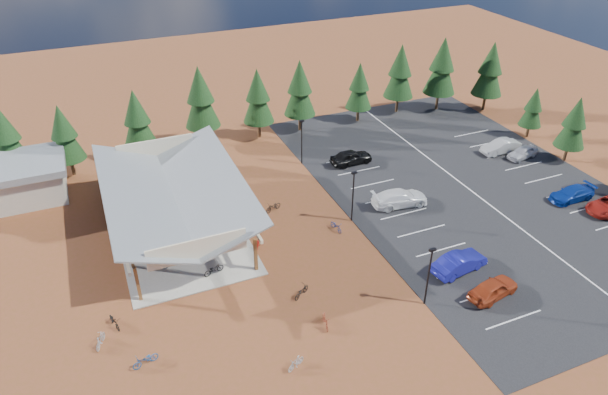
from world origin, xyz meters
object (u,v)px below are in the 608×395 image
Objects in this scene: bike_2 at (157,209)px; lamp_post_0 at (429,273)px; bike_0 at (158,265)px; bike_14 at (336,226)px; car_0 at (493,288)px; car_4 at (351,157)px; bike_5 at (203,225)px; car_1 at (459,263)px; bike_16 at (273,207)px; bike_4 at (214,269)px; bike_1 at (155,236)px; bike_12 at (301,291)px; car_9 at (501,147)px; lamp_post_2 at (302,139)px; bike_11 at (325,321)px; car_7 at (572,194)px; bike_9 at (100,340)px; bike_10 at (145,360)px; bike_8 at (114,321)px; lamp_post_1 at (353,193)px; bike_7 at (200,192)px; bike_15 at (258,243)px; bike_3 at (147,187)px; car_8 at (523,152)px; trash_bin_0 at (260,216)px; bike_pavilion at (173,192)px; outbuilding at (8,182)px; bike_6 at (187,201)px; trash_bin_1 at (261,222)px; bike_13 at (296,363)px.

lamp_post_0 is at bearing -141.94° from bike_2.
bike_0 reaches higher than bike_14.
car_4 is (-0.25, 23.14, 0.05)m from car_0.
bike_5 is 22.25m from car_1.
bike_2 is 10.89m from bike_16.
lamp_post_0 is at bearing -157.34° from bike_5.
bike_16 is (-4.13, 5.14, 0.03)m from bike_14.
bike_14 is at bearing -122.90° from bike_2.
bike_4 reaches higher than bike_16.
bike_1 is 11.17m from bike_16.
bike_16 is (2.08, 11.94, 0.02)m from bike_12.
car_4 is at bearing -102.92° from car_9.
car_1 is at bearing -78.02° from lamp_post_2.
car_1 is (22.40, -9.51, 0.32)m from bike_0.
car_7 reaches higher than bike_11.
bike_10 is (2.58, -2.95, 0.00)m from bike_9.
lamp_post_1 is at bearing -2.07° from bike_8.
lamp_post_2 is at bearing -55.10° from bike_12.
bike_7 reaches higher than bike_2.
bike_10 reaches higher than bike_0.
car_9 reaches higher than bike_15.
car_8 is (39.72, -8.88, 0.13)m from bike_3.
trash_bin_0 is at bearing -156.05° from bike_3.
bike_10 is at bearing -109.34° from bike_pavilion.
bike_11 is 15.59m from bike_16.
bike_12 is (6.79, -12.66, -3.38)m from bike_pavilion.
lamp_post_1 reaches higher than bike_15.
lamp_post_1 is at bearing 9.82° from car_0.
lamp_post_0 is (29.00, -28.00, 0.95)m from outbuilding.
trash_bin_0 is 9.72m from bike_2.
bike_6 is at bearing -93.26° from car_9.
bike_8 is at bearing 71.26° from car_1.
trash_bin_1 is 31.24m from car_8.
bike_9 is at bearing -145.55° from trash_bin_0.
trash_bin_0 is 21.16m from car_0.
bike_15 is at bearing -113.68° from trash_bin_1.
bike_0 is 1.08× the size of bike_13.
bike_9 is 1.03× the size of bike_15.
bike_pavilion is 10.96× the size of bike_6.
bike_8 is 1.12× the size of bike_9.
bike_15 is at bearing -176.27° from lamp_post_1.
car_7 is at bearing -14.24° from trash_bin_1.
lamp_post_0 is 1.00× the size of lamp_post_2.
bike_7 is at bearing -113.57° from car_7.
lamp_post_1 reaches higher than bike_6.
bike_3 is at bearing -34.13° from bike_15.
bike_9 is at bearing -154.71° from bike_10.
bike_pavilion reaches higher than bike_13.
lamp_post_2 is 1.11× the size of car_4.
bike_5 reaches higher than bike_10.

